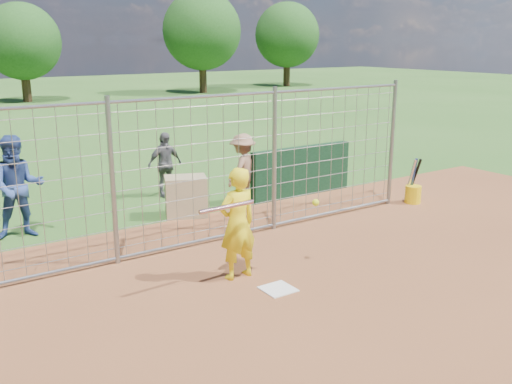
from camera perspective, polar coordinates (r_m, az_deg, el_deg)
ground at (r=8.23m, az=1.39°, el=-9.27°), size 100.00×100.00×0.00m
home_plate at (r=8.08m, az=2.22°, el=-9.69°), size 0.43×0.43×0.02m
dugout_wall at (r=12.74m, az=4.57°, el=2.10°), size 2.60×0.20×1.10m
batter at (r=8.18m, az=-1.86°, el=-3.20°), size 0.62×0.42×1.66m
bystander_a at (r=10.69m, az=-22.69°, el=0.45°), size 1.00×0.84×1.82m
bystander_b at (r=12.72m, az=-9.10°, el=2.72°), size 0.88×0.46×1.44m
bystander_c at (r=11.95m, az=-1.33°, el=2.28°), size 1.12×0.94×1.51m
equipment_bin at (r=11.29m, az=-7.02°, el=-0.44°), size 0.95×0.81×0.80m
equipment_in_play at (r=7.85m, az=-0.61°, el=-1.38°), size 1.96×0.20×0.24m
bucket_with_bats at (r=12.60m, az=15.42°, el=0.02°), size 0.34×0.37×0.97m
backstop_fence at (r=9.45m, az=-5.58°, el=1.94°), size 9.08×0.08×2.60m
tree_line at (r=35.06m, az=-22.29°, el=14.44°), size 44.66×6.72×6.48m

